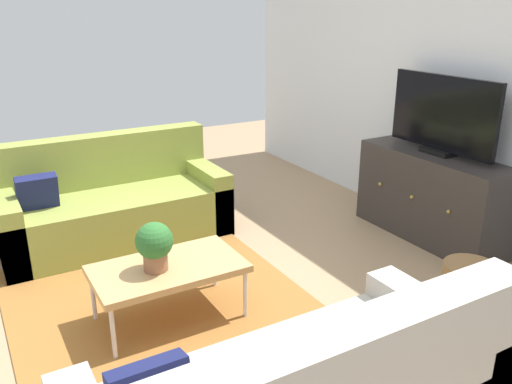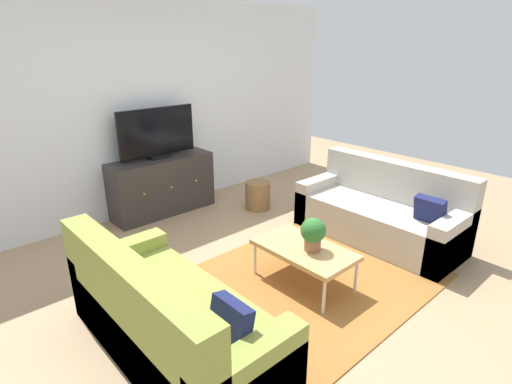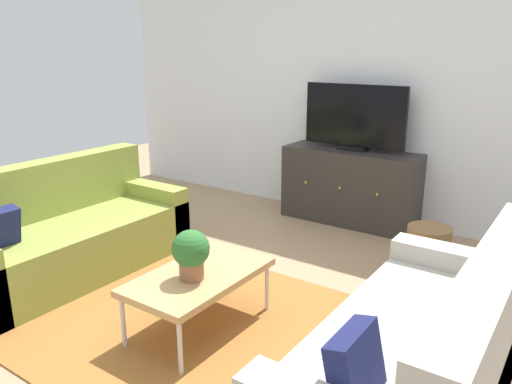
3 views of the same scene
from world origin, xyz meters
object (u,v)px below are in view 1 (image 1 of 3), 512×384
Objects in this scene: wicker_basket at (468,291)px; potted_plant at (154,244)px; coffee_table at (168,270)px; tv_console at (431,196)px; flat_screen_tv at (442,115)px; couch_left_side at (112,206)px.

potted_plant is at bearing -117.94° from wicker_basket.
coffee_table is 0.69× the size of tv_console.
wicker_basket is (1.02, -0.77, -0.89)m from flat_screen_tv.
tv_console is 0.70m from flat_screen_tv.
tv_console reaches higher than coffee_table.
tv_console is 1.28m from wicker_basket.
potted_plant is 0.23× the size of tv_console.
tv_console reaches higher than wicker_basket.
flat_screen_tv is (-0.10, 2.52, 0.52)m from potted_plant.
wicker_basket is at bearing 60.54° from coffee_table.
coffee_table is 1.92m from wicker_basket.
couch_left_side is 1.45m from coffee_table.
tv_console is at bearing 92.21° from potted_plant.
potted_plant is 2.57m from flat_screen_tv.
coffee_table is 2.42m from tv_console.
flat_screen_tv reaches higher than coffee_table.
flat_screen_tv is (-0.08, 2.44, 0.72)m from coffee_table.
wicker_basket is at bearing 34.14° from couch_left_side.
flat_screen_tv is at bearing 91.92° from coffee_table.
wicker_basket is (2.39, 1.62, -0.10)m from couch_left_side.
coffee_table is (1.45, -0.04, 0.06)m from couch_left_side.
couch_left_side reaches higher than tv_console.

